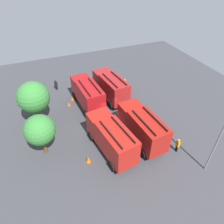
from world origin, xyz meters
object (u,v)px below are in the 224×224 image
object	(u,v)px
fire_truck_0	(142,126)
fire_truck_3	(87,93)
traffic_cone_2	(88,159)
lamppost	(218,141)
tree_1	(33,97)
firefighter_0	(56,85)
fire_truck_2	(111,137)
tree_0	(40,130)
traffic_cone_1	(69,104)
fire_truck_1	(111,86)
traffic_cone_0	(72,98)
firefighter_2	(178,145)
firefighter_1	(125,83)

from	to	relation	value
fire_truck_0	fire_truck_3	xyz separation A→B (m)	(8.66, 3.77, 0.00)
traffic_cone_2	lamppost	world-z (taller)	lamppost
fire_truck_0	lamppost	xyz separation A→B (m)	(-6.11, -4.14, 1.93)
tree_1	firefighter_0	bearing A→B (deg)	-24.60
fire_truck_2	tree_0	distance (m)	7.28
traffic_cone_1	fire_truck_3	bearing A→B (deg)	-113.53
fire_truck_0	fire_truck_1	size ratio (longest dim) A/B	0.99
tree_0	fire_truck_0	bearing A→B (deg)	-101.84
lamppost	fire_truck_1	bearing A→B (deg)	15.45
traffic_cone_0	traffic_cone_2	distance (m)	11.84
traffic_cone_1	fire_truck_2	bearing A→B (deg)	-165.98
fire_truck_3	tree_1	xyz separation A→B (m)	(-1.18, 6.80, 1.82)
firefighter_2	tree_1	bearing A→B (deg)	-33.50
firefighter_1	fire_truck_3	bearing A→B (deg)	-87.10
firefighter_0	firefighter_2	xyz separation A→B (m)	(-17.84, -10.07, 0.06)
fire_truck_1	traffic_cone_2	size ratio (longest dim) A/B	10.36
firefighter_0	traffic_cone_0	size ratio (longest dim) A/B	2.65
traffic_cone_1	lamppost	size ratio (longest dim) A/B	0.08
fire_truck_3	firefighter_2	xyz separation A→B (m)	(-11.68, -6.63, -1.20)
fire_truck_0	fire_truck_2	xyz separation A→B (m)	(-0.27, 3.82, 0.00)
firefighter_2	traffic_cone_1	bearing A→B (deg)	-49.76
fire_truck_2	fire_truck_1	bearing A→B (deg)	-29.74
lamppost	tree_1	bearing A→B (deg)	47.26
fire_truck_3	tree_1	bearing A→B (deg)	95.60
fire_truck_0	traffic_cone_0	bearing A→B (deg)	22.50
traffic_cone_2	fire_truck_3	bearing A→B (deg)	-16.76
traffic_cone_2	fire_truck_0	bearing A→B (deg)	-83.04
firefighter_0	lamppost	bearing A→B (deg)	56.98
fire_truck_3	traffic_cone_2	world-z (taller)	fire_truck_3
tree_0	tree_1	bearing A→B (deg)	0.01
firefighter_1	firefighter_0	bearing A→B (deg)	-126.65
fire_truck_3	firefighter_2	distance (m)	13.49
lamppost	traffic_cone_2	bearing A→B (deg)	63.76
traffic_cone_0	traffic_cone_2	size ratio (longest dim) A/B	0.85
firefighter_1	tree_0	xyz separation A→B (m)	(-8.84, 13.61, 2.42)
fire_truck_1	lamppost	world-z (taller)	lamppost
fire_truck_1	traffic_cone_2	world-z (taller)	fire_truck_1
fire_truck_0	firefighter_1	size ratio (longest dim) A/B	4.42
fire_truck_2	traffic_cone_1	world-z (taller)	fire_truck_2
fire_truck_2	tree_1	bearing A→B (deg)	32.65
firefighter_0	fire_truck_3	bearing A→B (deg)	57.69
traffic_cone_1	fire_truck_0	bearing A→B (deg)	-147.06
traffic_cone_0	fire_truck_0	bearing A→B (deg)	-153.13
fire_truck_1	lamppost	bearing A→B (deg)	-170.94
firefighter_2	traffic_cone_2	bearing A→B (deg)	-8.65
tree_0	fire_truck_3	bearing A→B (deg)	-46.54
firefighter_2	firefighter_1	bearing A→B (deg)	-86.18
firefighter_1	traffic_cone_0	xyz separation A→B (m)	(-0.06, 8.61, -0.63)
traffic_cone_0	traffic_cone_2	xyz separation A→B (m)	(-11.79, 1.05, 0.05)
traffic_cone_0	fire_truck_2	bearing A→B (deg)	-171.21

